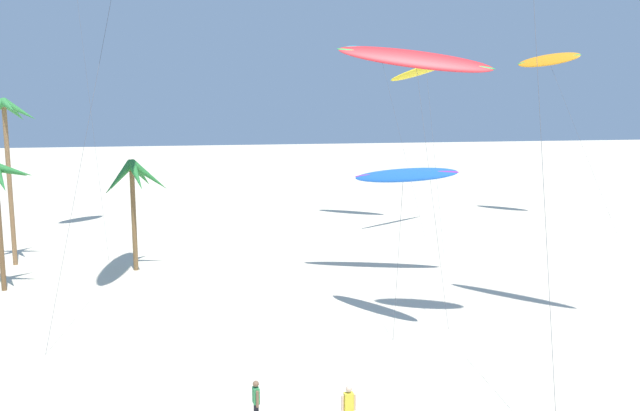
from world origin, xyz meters
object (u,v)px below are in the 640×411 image
flying_kite_4 (381,55)px  flying_kite_7 (426,69)px  person_far_watcher (349,408)px  flying_kite_6 (403,175)px  palm_tree_2 (6,126)px  person_mid_field (256,402)px  flying_kite_2 (416,59)px  flying_kite_8 (549,60)px  palm_tree_4 (133,181)px

flying_kite_4 → flying_kite_7: bearing=-66.7°
flying_kite_4 → person_far_watcher: 40.10m
flying_kite_6 → flying_kite_7: bearing=68.7°
flying_kite_4 → person_far_watcher: bearing=-106.5°
palm_tree_2 → person_far_watcher: (16.56, -26.08, -8.12)m
palm_tree_2 → person_mid_field: size_ratio=6.39×
flying_kite_4 → person_mid_field: flying_kite_4 is taller
flying_kite_7 → person_far_watcher: bearing=-112.7°
flying_kite_4 → flying_kite_6: (-5.86, -26.02, -6.92)m
flying_kite_4 → person_far_watcher: (-10.72, -36.27, -13.31)m
flying_kite_2 → person_far_watcher: bearing=-113.9°
flying_kite_2 → flying_kite_8: flying_kite_8 is taller
palm_tree_4 → person_mid_field: size_ratio=4.17×
person_mid_field → palm_tree_2: bearing=118.5°
flying_kite_4 → palm_tree_2: bearing=-159.5°
flying_kite_8 → flying_kite_2: bearing=-133.7°
person_mid_field → person_far_watcher: (2.94, -1.01, 0.02)m
flying_kite_7 → flying_kite_6: bearing=-111.3°
flying_kite_7 → flying_kite_8: 13.84m
palm_tree_2 → flying_kite_4: (27.29, 10.19, 5.20)m
flying_kite_4 → flying_kite_8: size_ratio=1.04×
flying_kite_7 → flying_kite_8: size_ratio=0.96×
flying_kite_2 → person_mid_field: size_ratio=8.32×
flying_kite_8 → person_mid_field: bearing=-129.4°
flying_kite_4 → flying_kite_6: flying_kite_4 is taller
flying_kite_8 → person_far_watcher: (-25.83, -36.07, -13.04)m
flying_kite_2 → flying_kite_6: bearing=-111.6°
flying_kite_8 → flying_kite_6: bearing=-129.1°
flying_kite_6 → person_far_watcher: bearing=-115.4°
flying_kite_2 → flying_kite_8: bearing=46.3°
flying_kite_4 → flying_kite_8: 15.11m
flying_kite_8 → person_far_watcher: 46.24m
palm_tree_2 → flying_kite_4: bearing=20.5°
flying_kite_2 → palm_tree_2: bearing=159.2°
flying_kite_2 → flying_kite_8: 26.52m
flying_kite_6 → palm_tree_2: bearing=143.5°
person_mid_field → person_far_watcher: person_far_watcher is taller
palm_tree_2 → flying_kite_8: 43.83m
flying_kite_8 → person_far_watcher: bearing=-125.6°
flying_kite_2 → flying_kite_7: bearing=68.9°
person_mid_field → flying_kite_6: bearing=49.8°
palm_tree_4 → flying_kite_2: (16.12, -6.38, 7.31)m
palm_tree_4 → person_mid_field: bearing=-75.7°
flying_kite_2 → person_far_watcher: size_ratio=8.16×
palm_tree_4 → person_far_watcher: bearing=-69.7°
flying_kite_2 → palm_tree_4: bearing=158.4°
palm_tree_2 → flying_kite_8: (42.39, 9.98, 4.93)m
flying_kite_2 → person_far_watcher: flying_kite_2 is taller
palm_tree_4 → flying_kite_7: 24.06m
palm_tree_2 → palm_tree_4: (7.94, -2.78, -3.37)m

